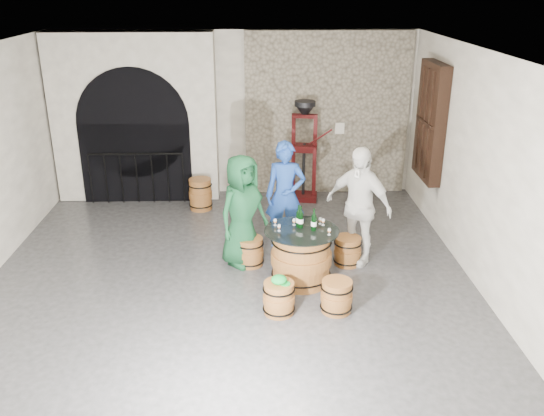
{
  "coord_description": "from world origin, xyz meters",
  "views": [
    {
      "loc": [
        0.38,
        -7.17,
        4.07
      ],
      "look_at": [
        0.61,
        0.4,
        1.05
      ],
      "focal_mm": 38.0,
      "sensor_mm": 36.0,
      "label": 1
    }
  ],
  "objects_px": {
    "barrel_table": "(301,256)",
    "barrel_stool_left": "(250,252)",
    "wine_bottle_center": "(314,222)",
    "person_blue": "(285,195)",
    "person_green": "(242,211)",
    "corking_press": "(304,144)",
    "barrel_stool_far": "(289,241)",
    "person_white": "(358,206)",
    "wine_bottle_right": "(299,218)",
    "side_barrel": "(200,194)",
    "barrel_stool_near_left": "(279,298)",
    "barrel_stool_near_right": "(337,296)",
    "wine_bottle_left": "(301,219)",
    "barrel_stool_right": "(347,251)"
  },
  "relations": [
    {
      "from": "barrel_table",
      "to": "barrel_stool_left",
      "type": "distance_m",
      "value": 0.93
    },
    {
      "from": "wine_bottle_center",
      "to": "person_blue",
      "type": "bearing_deg",
      "value": 104.98
    },
    {
      "from": "person_green",
      "to": "corking_press",
      "type": "relative_size",
      "value": 0.88
    },
    {
      "from": "barrel_stool_far",
      "to": "person_white",
      "type": "relative_size",
      "value": 0.24
    },
    {
      "from": "person_blue",
      "to": "corking_press",
      "type": "bearing_deg",
      "value": 83.54
    },
    {
      "from": "person_green",
      "to": "wine_bottle_right",
      "type": "relative_size",
      "value": 5.3
    },
    {
      "from": "person_green",
      "to": "side_barrel",
      "type": "distance_m",
      "value": 2.47
    },
    {
      "from": "wine_bottle_center",
      "to": "side_barrel",
      "type": "relative_size",
      "value": 0.54
    },
    {
      "from": "barrel_stool_near_left",
      "to": "corking_press",
      "type": "xyz_separation_m",
      "value": [
        0.66,
        4.18,
        0.92
      ]
    },
    {
      "from": "barrel_stool_near_right",
      "to": "barrel_table",
      "type": "bearing_deg",
      "value": 116.06
    },
    {
      "from": "person_blue",
      "to": "wine_bottle_right",
      "type": "distance_m",
      "value": 1.11
    },
    {
      "from": "barrel_stool_left",
      "to": "wine_bottle_center",
      "type": "bearing_deg",
      "value": -31.79
    },
    {
      "from": "barrel_stool_near_right",
      "to": "barrel_stool_near_left",
      "type": "distance_m",
      "value": 0.76
    },
    {
      "from": "barrel_stool_left",
      "to": "barrel_stool_near_left",
      "type": "xyz_separation_m",
      "value": [
        0.38,
        -1.38,
        0.0
      ]
    },
    {
      "from": "wine_bottle_center",
      "to": "person_white",
      "type": "bearing_deg",
      "value": 41.09
    },
    {
      "from": "barrel_stool_left",
      "to": "wine_bottle_left",
      "type": "height_order",
      "value": "wine_bottle_left"
    },
    {
      "from": "barrel_stool_far",
      "to": "person_green",
      "type": "xyz_separation_m",
      "value": [
        -0.72,
        -0.29,
        0.64
      ]
    },
    {
      "from": "barrel_stool_left",
      "to": "person_white",
      "type": "xyz_separation_m",
      "value": [
        1.63,
        0.08,
        0.7
      ]
    },
    {
      "from": "barrel_stool_far",
      "to": "barrel_stool_near_right",
      "type": "xyz_separation_m",
      "value": [
        0.52,
        -1.73,
        0.0
      ]
    },
    {
      "from": "barrel_stool_near_left",
      "to": "wine_bottle_center",
      "type": "distance_m",
      "value": 1.21
    },
    {
      "from": "barrel_stool_near_right",
      "to": "person_green",
      "type": "xyz_separation_m",
      "value": [
        -1.24,
        1.44,
        0.64
      ]
    },
    {
      "from": "person_white",
      "to": "wine_bottle_right",
      "type": "xyz_separation_m",
      "value": [
        -0.93,
        -0.5,
        0.02
      ]
    },
    {
      "from": "barrel_table",
      "to": "barrel_stool_right",
      "type": "xyz_separation_m",
      "value": [
        0.75,
        0.52,
        -0.18
      ]
    },
    {
      "from": "wine_bottle_left",
      "to": "wine_bottle_center",
      "type": "relative_size",
      "value": 1.0
    },
    {
      "from": "barrel_stool_right",
      "to": "wine_bottle_left",
      "type": "relative_size",
      "value": 1.36
    },
    {
      "from": "barrel_stool_left",
      "to": "barrel_stool_right",
      "type": "xyz_separation_m",
      "value": [
        1.49,
        -0.02,
        0.0
      ]
    },
    {
      "from": "barrel_stool_near_right",
      "to": "wine_bottle_center",
      "type": "distance_m",
      "value": 1.1
    },
    {
      "from": "side_barrel",
      "to": "barrel_stool_right",
      "type": "bearing_deg",
      "value": -44.09
    },
    {
      "from": "wine_bottle_left",
      "to": "barrel_stool_near_left",
      "type": "bearing_deg",
      "value": -110.26
    },
    {
      "from": "person_green",
      "to": "person_white",
      "type": "bearing_deg",
      "value": -42.99
    },
    {
      "from": "person_white",
      "to": "corking_press",
      "type": "relative_size",
      "value": 0.94
    },
    {
      "from": "barrel_stool_near_left",
      "to": "wine_bottle_center",
      "type": "xyz_separation_m",
      "value": [
        0.52,
        0.83,
        0.72
      ]
    },
    {
      "from": "person_blue",
      "to": "wine_bottle_right",
      "type": "xyz_separation_m",
      "value": [
        0.13,
        -1.1,
        0.07
      ]
    },
    {
      "from": "person_blue",
      "to": "barrel_stool_far",
      "type": "bearing_deg",
      "value": -76.1
    },
    {
      "from": "barrel_table",
      "to": "barrel_stool_near_right",
      "type": "height_order",
      "value": "barrel_table"
    },
    {
      "from": "barrel_stool_right",
      "to": "barrel_stool_near_right",
      "type": "distance_m",
      "value": 1.39
    },
    {
      "from": "person_blue",
      "to": "wine_bottle_center",
      "type": "height_order",
      "value": "person_blue"
    },
    {
      "from": "barrel_stool_left",
      "to": "barrel_stool_near_right",
      "type": "xyz_separation_m",
      "value": [
        1.14,
        -1.36,
        0.0
      ]
    },
    {
      "from": "barrel_stool_far",
      "to": "person_white",
      "type": "height_order",
      "value": "person_white"
    },
    {
      "from": "barrel_stool_near_right",
      "to": "wine_bottle_right",
      "type": "xyz_separation_m",
      "value": [
        -0.44,
        0.94,
        0.72
      ]
    },
    {
      "from": "barrel_stool_near_right",
      "to": "barrel_stool_near_left",
      "type": "relative_size",
      "value": 1.0
    },
    {
      "from": "barrel_stool_left",
      "to": "barrel_stool_near_left",
      "type": "relative_size",
      "value": 1.0
    },
    {
      "from": "side_barrel",
      "to": "corking_press",
      "type": "relative_size",
      "value": 0.31
    },
    {
      "from": "person_white",
      "to": "wine_bottle_center",
      "type": "height_order",
      "value": "person_white"
    },
    {
      "from": "barrel_stool_near_left",
      "to": "person_green",
      "type": "bearing_deg",
      "value": 108.41
    },
    {
      "from": "wine_bottle_right",
      "to": "side_barrel",
      "type": "distance_m",
      "value": 3.27
    },
    {
      "from": "wine_bottle_center",
      "to": "wine_bottle_left",
      "type": "bearing_deg",
      "value": 149.33
    },
    {
      "from": "barrel_stool_right",
      "to": "person_white",
      "type": "relative_size",
      "value": 0.24
    },
    {
      "from": "barrel_stool_left",
      "to": "corking_press",
      "type": "bearing_deg",
      "value": 69.55
    },
    {
      "from": "wine_bottle_center",
      "to": "wine_bottle_right",
      "type": "height_order",
      "value": "same"
    }
  ]
}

